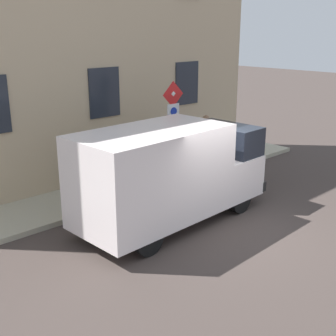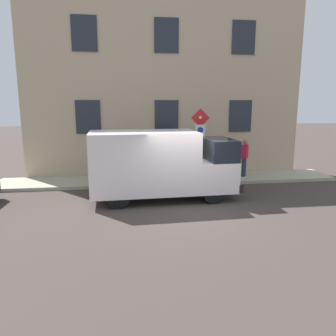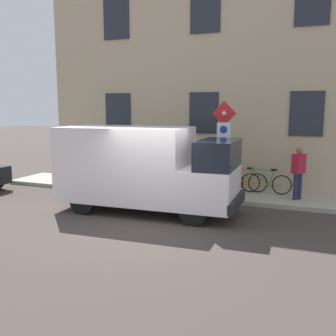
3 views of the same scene
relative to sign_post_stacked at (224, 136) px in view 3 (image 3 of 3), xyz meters
The scene contains 10 objects.
ground_plane 3.87m from the sign_post_stacked, 158.21° to the left, with size 80.00×80.00×0.00m, color #423733.
sidewalk_slab 2.53m from the sign_post_stacked, 56.44° to the left, with size 2.01×14.99×0.14m, color #AAA48C.
building_facade 3.36m from the sign_post_stacked, 29.10° to the left, with size 0.75×12.99×8.92m.
sign_post_stacked is the anchor object (origin of this frame).
delivery_van 2.83m from the sign_post_stacked, 135.08° to the left, with size 2.20×5.40×2.50m.
bicycle_green 2.39m from the sign_post_stacked, 44.12° to the right, with size 0.46×1.71×0.89m.
bicycle_orange 2.10m from the sign_post_stacked, 17.69° to the right, with size 0.46×1.71×0.89m.
bicycle_red 2.11m from the sign_post_stacked, 18.39° to the left, with size 0.46×1.71×0.89m.
pedestrian 2.62m from the sign_post_stacked, 72.75° to the right, with size 0.48×0.44×1.72m.
litter_bin 2.20m from the sign_post_stacked, 84.88° to the left, with size 0.44×0.44×0.90m, color #2D5133.
Camera 3 is at (-9.18, -4.09, 3.12)m, focal length 41.62 mm.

